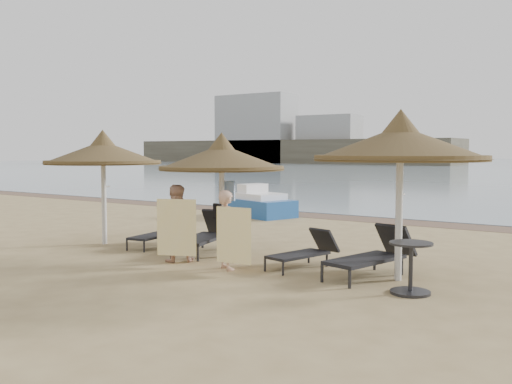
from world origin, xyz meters
TOP-DOWN VIEW (x-y plane):
  - ground at (0.00, 0.00)m, footprint 160.00×160.00m
  - wet_sand_strip at (0.00, 9.40)m, footprint 200.00×1.60m
  - far_shore at (-25.10, 77.82)m, footprint 150.00×54.80m
  - palapa_left at (-3.39, 1.12)m, footprint 2.81×2.81m
  - palapa_center at (0.03, 1.39)m, footprint 2.69×2.69m
  - palapa_right at (3.92, 1.42)m, footprint 3.03×3.03m
  - lounger_far_left at (-2.12, 1.68)m, footprint 0.75×1.68m
  - lounger_near_left at (-0.66, 1.70)m, footprint 1.16×2.14m
  - lounger_near_right at (2.02, 1.49)m, footprint 0.90×1.70m
  - lounger_far_right at (3.44, 1.51)m, footprint 1.12×2.12m
  - side_table at (4.43, 0.62)m, footprint 0.69×0.69m
  - person_left at (-0.46, 0.46)m, footprint 0.99×0.98m
  - person_right at (0.88, 0.43)m, footprint 0.97×0.84m
  - towel_left at (-0.11, 0.11)m, footprint 0.74×0.35m
  - towel_right at (1.23, 0.18)m, footprint 0.75×0.08m
  - bag_patterned at (0.03, 1.57)m, footprint 0.36×0.24m
  - bag_dark at (0.03, 1.23)m, footprint 0.22×0.13m
  - pedal_boat at (-3.51, 8.11)m, footprint 2.68×2.04m

SIDE VIEW (x-z plane):
  - ground at x=0.00m, z-range 0.00..0.00m
  - wet_sand_strip at x=0.00m, z-range 0.00..0.01m
  - lounger_near_right at x=2.02m, z-range -0.04..0.69m
  - lounger_far_left at x=-2.12m, z-range -0.04..0.69m
  - side_table at x=4.43m, z-range -0.02..0.81m
  - lounger_far_right at x=3.44m, z-range -0.05..0.86m
  - lounger_near_left at x=-0.66m, z-range -0.05..0.87m
  - pedal_boat at x=-3.51m, z-range -0.14..0.96m
  - towel_right at x=1.23m, z-range 0.20..1.25m
  - towel_left at x=-0.11m, z-range 0.21..1.33m
  - person_right at x=0.88m, z-range 0.00..1.77m
  - person_left at x=-0.46m, z-range 0.00..1.84m
  - bag_dark at x=0.03m, z-range 0.87..1.17m
  - bag_patterned at x=0.03m, z-range 1.20..1.63m
  - palapa_center at x=0.03m, z-range 0.79..3.46m
  - palapa_left at x=-3.39m, z-range 0.82..3.61m
  - palapa_right at x=3.92m, z-range 0.89..3.89m
  - far_shore at x=-25.10m, z-range -3.09..8.91m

